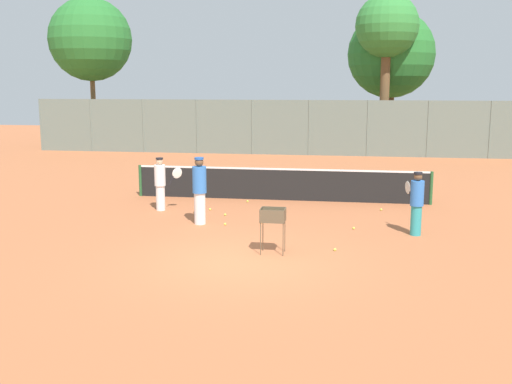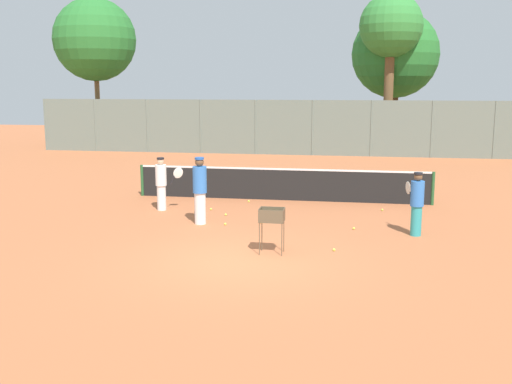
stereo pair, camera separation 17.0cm
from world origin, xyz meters
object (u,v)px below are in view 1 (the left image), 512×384
tennis_net (280,184)px  parked_car (211,138)px  player_red_cap (417,203)px  ball_cart (273,219)px  player_yellow_shirt (200,190)px  player_white_outfit (160,183)px

tennis_net → parked_car: 16.35m
player_red_cap → ball_cart: player_red_cap is taller
tennis_net → player_yellow_shirt: (-1.77, -3.76, 0.40)m
player_white_outfit → player_yellow_shirt: bearing=-59.5°
player_yellow_shirt → ball_cart: bearing=-145.5°
parked_car → player_red_cap: bearing=-62.7°
ball_cart → player_white_outfit: bearing=134.0°
player_yellow_shirt → parked_car: (-4.22, 18.98, -0.30)m
player_yellow_shirt → parked_car: size_ratio=0.44×
tennis_net → player_white_outfit: size_ratio=6.06×
parked_car → tennis_net: bearing=-68.5°
player_white_outfit → parked_car: player_white_outfit is taller
tennis_net → parked_car: parked_car is taller
ball_cart → parked_car: (-6.58, 21.55, -0.14)m
parked_car → player_yellow_shirt: bearing=-77.5°
player_red_cap → player_white_outfit: bearing=53.6°
player_red_cap → parked_car: size_ratio=0.39×
player_red_cap → player_yellow_shirt: (-5.74, 0.34, 0.11)m
player_red_cap → ball_cart: (-3.38, -2.23, -0.04)m
ball_cart → parked_car: parked_car is taller
player_white_outfit → ball_cart: bearing=-61.5°
ball_cart → parked_car: bearing=107.0°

